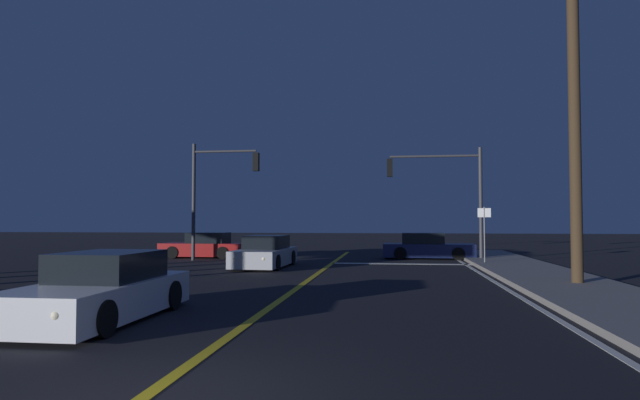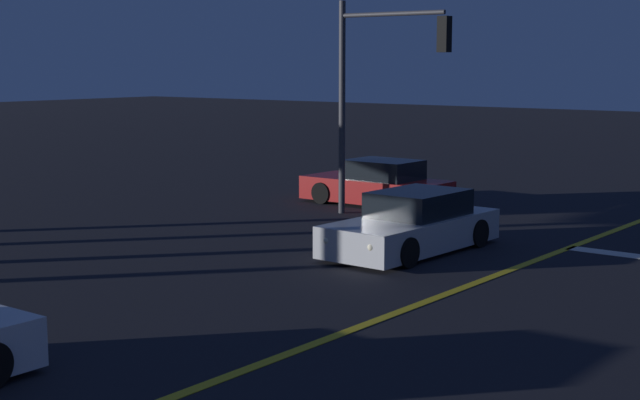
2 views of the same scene
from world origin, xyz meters
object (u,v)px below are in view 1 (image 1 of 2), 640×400
car_distant_tail_silver (265,253)px  car_parked_curb_navy (427,247)px  traffic_signal_far_left (217,183)px  utility_pole_right (574,102)px  car_side_waiting_red (205,247)px  traffic_signal_near_right (445,184)px  street_sign_corner (484,226)px  car_lead_oncoming_white (103,291)px

car_distant_tail_silver → car_parked_curb_navy: bearing=-138.1°
car_distant_tail_silver → traffic_signal_far_left: 5.74m
car_distant_tail_silver → utility_pole_right: (10.75, -5.58, 4.94)m
car_side_waiting_red → traffic_signal_far_left: 3.97m
car_distant_tail_silver → car_side_waiting_red: bearing=-47.5°
car_distant_tail_silver → traffic_signal_near_right: bearing=-147.2°
traffic_signal_near_right → utility_pole_right: bearing=105.1°
traffic_signal_far_left → street_sign_corner: bearing=-6.3°
car_side_waiting_red → traffic_signal_far_left: (1.27, -1.89, 3.26)m
car_lead_oncoming_white → traffic_signal_near_right: traffic_signal_near_right is taller
car_lead_oncoming_white → utility_pole_right: utility_pole_right is taller
car_lead_oncoming_white → car_distant_tail_silver: (0.36, 12.34, -0.00)m
car_lead_oncoming_white → car_side_waiting_red: same height
traffic_signal_near_right → utility_pole_right: (2.81, -10.37, 1.76)m
car_distant_tail_silver → street_sign_corner: street_sign_corner is taller
car_distant_tail_silver → street_sign_corner: size_ratio=1.82×
car_parked_curb_navy → car_lead_oncoming_white: bearing=-20.4°
street_sign_corner → car_side_waiting_red: bearing=166.7°
car_lead_oncoming_white → traffic_signal_near_right: bearing=-116.1°
car_lead_oncoming_white → car_side_waiting_red: 18.11m
car_lead_oncoming_white → car_parked_curb_navy: size_ratio=1.01×
car_lead_oncoming_white → car_distant_tail_silver: same height
traffic_signal_near_right → street_sign_corner: (1.41, -2.80, -2.05)m
car_lead_oncoming_white → traffic_signal_far_left: 16.33m
utility_pole_right → street_sign_corner: 8.59m
street_sign_corner → car_lead_oncoming_white: bearing=-124.1°
utility_pole_right → car_lead_oncoming_white: bearing=-148.7°
car_distant_tail_silver → traffic_signal_near_right: traffic_signal_near_right is taller
car_distant_tail_silver → traffic_signal_near_right: (7.94, 4.80, 3.18)m
car_distant_tail_silver → utility_pole_right: size_ratio=0.43×
traffic_signal_near_right → car_distant_tail_silver: bearing=31.1°
street_sign_corner → car_parked_curb_navy: bearing=118.9°
traffic_signal_far_left → street_sign_corner: 12.88m
car_side_waiting_red → street_sign_corner: 14.33m
car_side_waiting_red → car_lead_oncoming_white: bearing=-165.8°
traffic_signal_far_left → utility_pole_right: (14.03, -8.97, 1.68)m
traffic_signal_far_left → traffic_signal_near_right: bearing=7.1°
car_parked_curb_navy → car_side_waiting_red: (-11.68, -0.73, -0.00)m
car_lead_oncoming_white → car_distant_tail_silver: 12.34m
traffic_signal_far_left → car_parked_curb_navy: bearing=14.1°
traffic_signal_near_right → car_parked_curb_navy: bearing=-56.3°
car_lead_oncoming_white → car_parked_curb_navy: bearing=-112.4°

